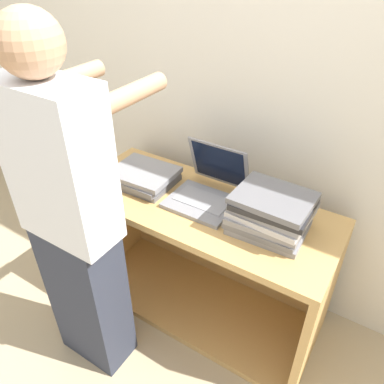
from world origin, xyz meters
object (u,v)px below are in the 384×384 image
Objects in this scene: laptop_stack_left at (143,176)px; laptop_stack_right at (271,213)px; person at (74,225)px; laptop_open at (207,190)px.

laptop_stack_left is 0.99× the size of laptop_stack_right.
laptop_stack_right is 0.21× the size of person.
laptop_stack_left is at bearing 179.95° from laptop_stack_right.
person reaches higher than laptop_open.
laptop_stack_left is at bearing 95.36° from person.
laptop_stack_right is (0.34, -0.06, 0.04)m from laptop_open.
laptop_open is 0.35m from laptop_stack_right.
person is (-0.30, -0.56, 0.04)m from laptop_open.
laptop_stack_left is 0.51m from person.
laptop_open is 1.00× the size of laptop_stack_left.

